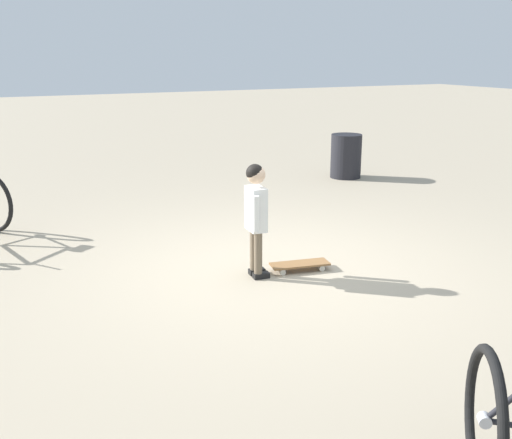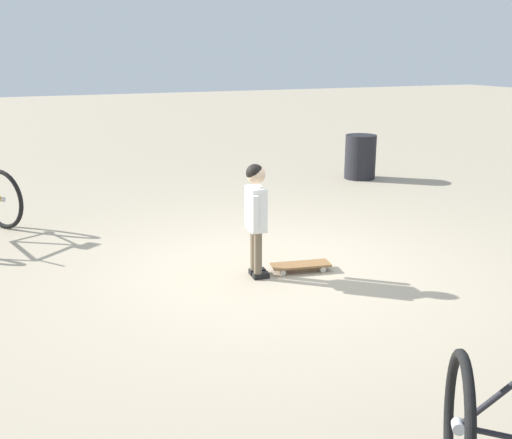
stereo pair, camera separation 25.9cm
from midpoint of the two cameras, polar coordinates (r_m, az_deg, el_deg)
The scene contains 4 objects.
ground_plane at distance 5.86m, azimuth 3.23°, elevation -4.61°, with size 50.00×50.00×0.00m, color tan.
child_person at distance 5.44m, azimuth 1.37°, elevation 1.07°, with size 0.35×0.25×1.06m.
skateboard at distance 5.78m, azimuth 5.53°, elevation -4.34°, with size 0.29×0.59×0.07m.
trash_bin at distance 10.06m, azimuth 10.55°, elevation 5.83°, with size 0.50×0.50×0.71m, color black.
Camera 2 is at (-4.96, 2.36, 2.03)m, focal length 42.38 mm.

